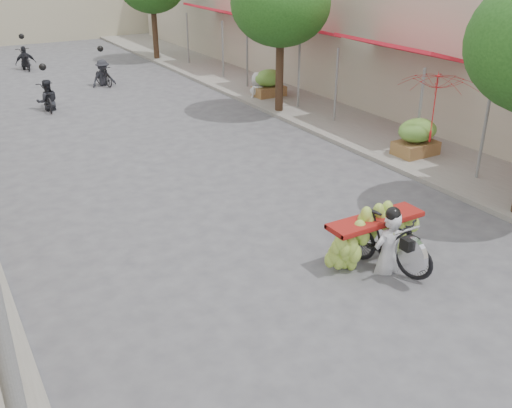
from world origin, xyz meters
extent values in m
cube|color=gray|center=(7.00, 15.00, 0.06)|extent=(4.00, 60.00, 0.12)
cube|color=#AFA591|center=(12.00, 14.00, 3.00)|extent=(8.00, 40.00, 6.00)
cylinder|color=slate|center=(6.30, 5.90, 1.27)|extent=(0.08, 0.08, 2.55)
cube|color=red|center=(7.12, 10.00, 2.75)|extent=(1.77, 4.20, 0.53)
cylinder|color=slate|center=(6.30, 8.10, 1.27)|extent=(0.08, 0.08, 2.55)
cylinder|color=slate|center=(6.30, 11.90, 1.27)|extent=(0.08, 0.08, 2.55)
cube|color=red|center=(7.12, 16.00, 2.75)|extent=(1.77, 4.20, 0.53)
cylinder|color=slate|center=(6.30, 14.10, 1.27)|extent=(0.08, 0.08, 2.55)
cylinder|color=slate|center=(6.30, 17.90, 1.27)|extent=(0.08, 0.08, 2.55)
cube|color=red|center=(7.12, 22.00, 2.75)|extent=(1.77, 4.20, 0.53)
cylinder|color=slate|center=(6.30, 20.10, 1.27)|extent=(0.08, 0.08, 2.55)
cylinder|color=slate|center=(6.30, 23.90, 1.27)|extent=(0.08, 0.08, 2.55)
cylinder|color=#3A2719|center=(5.40, 14.00, 1.60)|extent=(0.28, 0.28, 3.20)
ellipsoid|color=#225418|center=(5.40, 14.00, 3.80)|extent=(3.40, 3.40, 2.90)
cylinder|color=#3A2719|center=(5.40, 26.00, 1.60)|extent=(0.28, 0.28, 3.20)
cube|color=brown|center=(6.20, 8.00, 0.37)|extent=(1.20, 0.80, 0.50)
ellipsoid|color=#629939|center=(6.20, 8.00, 0.95)|extent=(1.20, 0.88, 0.66)
cube|color=brown|center=(6.20, 16.00, 0.37)|extent=(1.20, 0.80, 0.50)
ellipsoid|color=#629939|center=(6.20, 16.00, 0.95)|extent=(1.20, 0.88, 0.66)
imported|color=black|center=(1.27, 3.79, 0.56)|extent=(1.16, 1.99, 1.13)
cylinder|color=silver|center=(1.27, 3.14, 0.62)|extent=(0.10, 0.66, 0.66)
cube|color=black|center=(1.27, 3.24, 0.80)|extent=(0.28, 0.22, 0.22)
cylinder|color=silver|center=(1.27, 3.34, 1.02)|extent=(0.60, 0.05, 0.05)
cube|color=maroon|center=(1.27, 4.14, 0.88)|extent=(1.99, 0.55, 0.10)
imported|color=silver|center=(1.27, 3.74, 1.21)|extent=(0.65, 0.48, 1.82)
sphere|color=black|center=(1.27, 3.71, 2.09)|extent=(0.28, 0.28, 0.28)
imported|color=#AC1718|center=(6.22, 7.47, 2.57)|extent=(2.84, 2.84, 1.94)
imported|color=silver|center=(5.80, 16.16, 1.06)|extent=(1.07, 0.84, 1.89)
imported|color=black|center=(-1.71, 18.72, 0.45)|extent=(0.73, 1.65, 0.90)
imported|color=#24252B|center=(-1.71, 18.72, 1.12)|extent=(0.83, 0.55, 1.65)
sphere|color=black|center=(-1.71, 18.72, 1.58)|extent=(0.26, 0.26, 0.26)
imported|color=black|center=(1.23, 21.55, 0.44)|extent=(0.70, 1.56, 0.89)
imported|color=#24252B|center=(1.23, 21.55, 1.12)|extent=(1.14, 0.73, 1.65)
sphere|color=black|center=(1.23, 21.55, 1.58)|extent=(0.26, 0.26, 0.26)
imported|color=black|center=(-1.01, 26.96, 0.47)|extent=(0.65, 1.69, 0.95)
imported|color=#24252B|center=(-1.01, 26.96, 1.12)|extent=(0.97, 0.56, 1.65)
sphere|color=black|center=(-1.01, 26.96, 1.58)|extent=(0.26, 0.26, 0.26)
camera|label=1|loc=(-5.55, -3.02, 5.62)|focal=40.00mm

